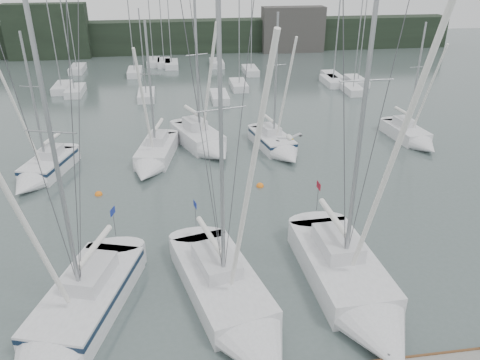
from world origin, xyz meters
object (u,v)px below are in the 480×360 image
(sailboat_mid_b, at_px, (153,159))
(sailboat_mid_c, at_px, (205,143))
(sailboat_mid_a, at_px, (41,172))
(buoy_b, at_px, (260,186))
(buoy_c, at_px, (99,195))
(sailboat_mid_d, at_px, (278,146))
(sailboat_mid_e, at_px, (413,138))
(sailboat_near_center, at_px, (238,312))
(sailboat_near_right, at_px, (357,295))
(sailboat_near_left, at_px, (68,326))

(sailboat_mid_b, xyz_separation_m, sailboat_mid_c, (4.24, 2.47, 0.10))
(sailboat_mid_a, height_order, buoy_b, sailboat_mid_a)
(buoy_c, bearing_deg, sailboat_mid_d, 22.30)
(sailboat_mid_b, bearing_deg, sailboat_mid_e, 15.24)
(sailboat_near_center, bearing_deg, buoy_b, 61.41)
(sailboat_near_right, bearing_deg, sailboat_mid_c, 103.01)
(sailboat_mid_a, distance_m, buoy_b, 15.86)
(sailboat_near_right, bearing_deg, sailboat_mid_e, 54.73)
(sailboat_mid_b, distance_m, buoy_b, 8.92)
(sailboat_near_right, bearing_deg, sailboat_mid_d, 86.53)
(sailboat_mid_b, relative_size, sailboat_mid_e, 1.07)
(sailboat_mid_b, bearing_deg, buoy_b, -20.83)
(sailboat_mid_a, bearing_deg, sailboat_near_right, -26.45)
(sailboat_near_center, height_order, buoy_c, sailboat_near_center)
(buoy_c, bearing_deg, sailboat_near_left, -88.09)
(sailboat_mid_a, relative_size, buoy_c, 21.30)
(sailboat_near_center, height_order, sailboat_mid_b, sailboat_near_center)
(sailboat_mid_a, relative_size, sailboat_mid_d, 0.95)
(sailboat_near_left, relative_size, sailboat_mid_b, 1.32)
(sailboat_near_left, xyz_separation_m, buoy_c, (-0.44, 13.27, -0.62))
(sailboat_mid_a, bearing_deg, sailboat_mid_b, 25.75)
(sailboat_mid_b, distance_m, sailboat_mid_e, 22.09)
(sailboat_near_left, bearing_deg, sailboat_mid_c, 87.20)
(sailboat_mid_e, bearing_deg, sailboat_mid_c, 170.80)
(sailboat_near_left, relative_size, sailboat_mid_c, 1.18)
(sailboat_near_center, bearing_deg, sailboat_mid_d, 58.53)
(sailboat_near_center, bearing_deg, sailboat_mid_a, 112.31)
(sailboat_near_left, xyz_separation_m, sailboat_near_center, (7.26, -0.11, -0.07))
(buoy_b, bearing_deg, sailboat_near_center, -104.66)
(sailboat_mid_e, bearing_deg, sailboat_near_right, -128.77)
(sailboat_mid_e, bearing_deg, sailboat_near_left, -148.61)
(sailboat_mid_c, bearing_deg, sailboat_near_center, -111.76)
(sailboat_mid_b, distance_m, sailboat_mid_c, 4.91)
(buoy_c, bearing_deg, sailboat_mid_a, 144.75)
(sailboat_mid_d, bearing_deg, sailboat_near_center, -118.94)
(sailboat_mid_b, distance_m, buoy_c, 5.74)
(sailboat_mid_e, bearing_deg, sailboat_mid_b, 177.87)
(sailboat_near_right, distance_m, sailboat_mid_c, 20.78)
(sailboat_mid_e, height_order, buoy_b, sailboat_mid_e)
(sailboat_mid_c, relative_size, buoy_c, 24.59)
(buoy_b, bearing_deg, sailboat_mid_d, 66.48)
(sailboat_mid_e, xyz_separation_m, buoy_b, (-14.52, -6.19, -0.52))
(sailboat_near_left, relative_size, sailboat_near_center, 0.94)
(buoy_b, distance_m, buoy_c, 11.12)
(sailboat_mid_a, xyz_separation_m, sailboat_mid_e, (30.00, 2.78, -0.05))
(sailboat_near_right, distance_m, sailboat_mid_d, 18.75)
(sailboat_near_right, height_order, sailboat_mid_b, sailboat_near_right)
(sailboat_near_left, distance_m, sailboat_mid_b, 17.99)
(sailboat_mid_d, bearing_deg, sailboat_mid_c, 156.15)
(sailboat_near_center, bearing_deg, sailboat_near_right, -11.42)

